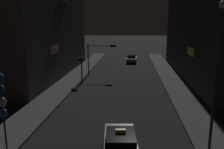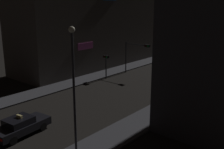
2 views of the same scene
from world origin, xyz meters
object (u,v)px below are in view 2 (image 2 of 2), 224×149
Objects in this scene: traffic_light_overhead at (135,51)px; traffic_light_left_kerb at (106,61)px; taxi at (21,126)px; street_lamp_near_block at (74,80)px; far_car at (200,60)px.

traffic_light_left_kerb is at bearing -110.60° from traffic_light_overhead.
street_lamp_near_block is at bearing 10.47° from taxi.
traffic_light_left_kerb is at bearing 125.21° from street_lamp_near_block.
taxi is at bearing -90.65° from far_car.
far_car is at bearing 98.41° from street_lamp_near_block.
street_lamp_near_block reaches higher than traffic_light_overhead.
street_lamp_near_block is at bearing -54.79° from traffic_light_left_kerb.
street_lamp_near_block reaches higher than far_car.
traffic_light_overhead is at bearing 69.40° from traffic_light_left_kerb.
traffic_light_overhead is 0.55× the size of street_lamp_near_block.
traffic_light_left_kerb is (-6.10, -16.62, 1.61)m from far_car.
taxi is at bearing -78.80° from traffic_light_overhead.
far_car is 1.00× the size of traffic_light_overhead.
traffic_light_overhead is 4.77m from traffic_light_left_kerb.
far_car is (0.37, 32.91, -0.00)m from taxi.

